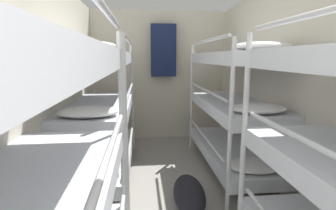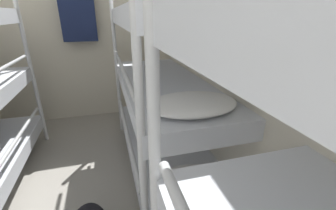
% 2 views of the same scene
% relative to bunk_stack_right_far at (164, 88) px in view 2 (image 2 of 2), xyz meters
% --- Properties ---
extents(wall_right, '(0.06, 5.43, 2.31)m').
position_rel_bunk_stack_right_far_xyz_m(wall_right, '(0.39, -1.01, 0.27)').
color(wall_right, beige).
rests_on(wall_right, ground_plane).
extents(wall_back, '(2.50, 0.06, 2.31)m').
position_rel_bunk_stack_right_far_xyz_m(wall_back, '(-0.83, 1.68, 0.27)').
color(wall_back, beige).
rests_on(wall_back, ground_plane).
extents(bunk_stack_right_far, '(0.73, 1.93, 1.71)m').
position_rel_bunk_stack_right_far_xyz_m(bunk_stack_right_far, '(0.00, 0.00, 0.00)').
color(bunk_stack_right_far, silver).
rests_on(bunk_stack_right_far, ground_plane).
extents(hanging_coat, '(0.44, 0.12, 0.90)m').
position_rel_bunk_stack_right_far_xyz_m(hanging_coat, '(-0.76, 1.53, 0.72)').
color(hanging_coat, '#192347').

